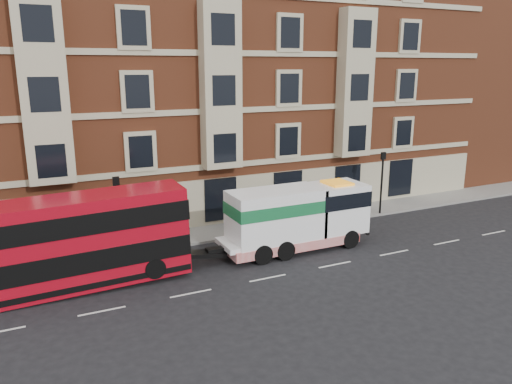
# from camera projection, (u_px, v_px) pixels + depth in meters

# --- Properties ---
(ground) EXTENTS (120.00, 120.00, 0.00)m
(ground) POSITION_uv_depth(u_px,v_px,m) (268.00, 278.00, 24.79)
(ground) COLOR black
(ground) RESTS_ON ground
(sidewalk) EXTENTS (90.00, 3.00, 0.15)m
(sidewalk) POSITION_uv_depth(u_px,v_px,m) (214.00, 232.00, 31.33)
(sidewalk) COLOR slate
(sidewalk) RESTS_ON ground
(victorian_terrace) EXTENTS (45.00, 12.00, 20.40)m
(victorian_terrace) POSITION_uv_depth(u_px,v_px,m) (180.00, 68.00, 35.63)
(victorian_terrace) COLOR brown
(victorian_terrace) RESTS_ON ground
(filler_east) EXTENTS (18.00, 10.00, 19.00)m
(filler_east) POSITION_uv_depth(u_px,v_px,m) (499.00, 74.00, 48.07)
(filler_east) COLOR brown
(filler_east) RESTS_ON ground
(lamp_post_west) EXTENTS (0.35, 0.15, 4.35)m
(lamp_post_west) POSITION_uv_depth(u_px,v_px,m) (118.00, 210.00, 27.04)
(lamp_post_west) COLOR black
(lamp_post_west) RESTS_ON sidewalk
(lamp_post_east) EXTENTS (0.35, 0.15, 4.35)m
(lamp_post_east) POSITION_uv_depth(u_px,v_px,m) (382.00, 178.00, 34.56)
(lamp_post_east) COLOR black
(lamp_post_east) RESTS_ON sidewalk
(double_decker_bus) EXTENTS (10.95, 2.51, 4.43)m
(double_decker_bus) POSITION_uv_depth(u_px,v_px,m) (68.00, 242.00, 23.01)
(double_decker_bus) COLOR #AB0919
(double_decker_bus) RESTS_ON ground
(tow_truck) EXTENTS (8.76, 2.59, 3.65)m
(tow_truck) POSITION_uv_depth(u_px,v_px,m) (295.00, 217.00, 28.14)
(tow_truck) COLOR white
(tow_truck) RESTS_ON ground
(pedestrian) EXTENTS (0.74, 0.61, 1.74)m
(pedestrian) POSITION_uv_depth(u_px,v_px,m) (54.00, 243.00, 26.69)
(pedestrian) COLOR black
(pedestrian) RESTS_ON sidewalk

